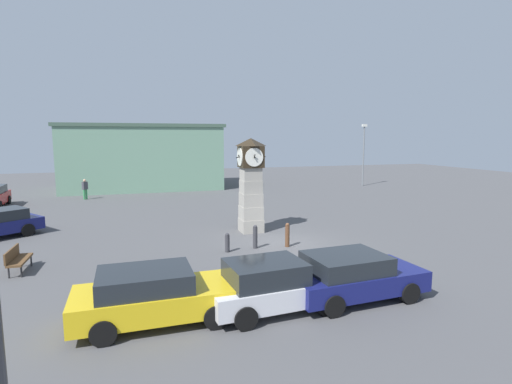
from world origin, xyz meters
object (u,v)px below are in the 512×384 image
(bollard_near_tower, at_px, (227,242))
(bollard_far_row, at_px, (287,235))
(car_by_building, at_px, (352,275))
(pedestrian_crossing_lot, at_px, (85,188))
(clock_tower, at_px, (251,184))
(car_near_tower, at_px, (272,285))
(bollard_mid_row, at_px, (255,236))
(bench, at_px, (17,258))
(car_navy_sedan, at_px, (155,295))
(street_lamp_near_road, at_px, (364,150))

(bollard_near_tower, bearing_deg, bollard_far_row, -0.10)
(car_by_building, relative_size, pedestrian_crossing_lot, 2.65)
(clock_tower, xyz_separation_m, pedestrian_crossing_lot, (-9.40, 14.45, -1.59))
(car_near_tower, bearing_deg, bollard_mid_row, 76.60)
(clock_tower, distance_m, bollard_mid_row, 3.77)
(bench, bearing_deg, bollard_mid_row, 2.43)
(clock_tower, height_order, car_navy_sedan, clock_tower)
(bollard_near_tower, height_order, car_navy_sedan, car_navy_sedan)
(bollard_near_tower, bearing_deg, street_lamp_near_road, 45.24)
(clock_tower, bearing_deg, bollard_near_tower, -122.06)
(bollard_near_tower, xyz_separation_m, car_navy_sedan, (-3.39, -5.82, 0.33))
(bollard_mid_row, height_order, pedestrian_crossing_lot, pedestrian_crossing_lot)
(bollard_far_row, relative_size, bench, 0.68)
(car_navy_sedan, height_order, car_near_tower, car_near_tower)
(pedestrian_crossing_lot, bearing_deg, street_lamp_near_road, 2.41)
(car_by_building, distance_m, street_lamp_near_road, 29.84)
(car_by_building, bearing_deg, clock_tower, 92.41)
(car_near_tower, relative_size, car_by_building, 0.92)
(car_near_tower, bearing_deg, car_navy_sedan, 175.30)
(bollard_mid_row, height_order, car_near_tower, car_near_tower)
(bollard_far_row, height_order, car_navy_sedan, car_navy_sedan)
(bollard_near_tower, height_order, car_near_tower, car_near_tower)
(bollard_mid_row, relative_size, car_near_tower, 0.27)
(bollard_near_tower, xyz_separation_m, street_lamp_near_road, (18.71, 18.87, 3.17))
(bollard_mid_row, relative_size, bollard_far_row, 0.97)
(bollard_near_tower, bearing_deg, car_near_tower, -91.60)
(clock_tower, bearing_deg, bench, -160.71)
(car_near_tower, bearing_deg, bollard_near_tower, 88.40)
(clock_tower, height_order, bench, clock_tower)
(car_navy_sedan, xyz_separation_m, street_lamp_near_road, (22.09, 24.68, 2.84))
(bollard_far_row, relative_size, pedestrian_crossing_lot, 0.67)
(clock_tower, xyz_separation_m, car_near_tower, (-2.25, -9.40, -1.77))
(bollard_far_row, relative_size, street_lamp_near_road, 0.18)
(car_by_building, bearing_deg, car_near_tower, -178.50)
(bollard_near_tower, distance_m, car_navy_sedan, 6.74)
(bollard_near_tower, relative_size, bollard_far_row, 0.77)
(bollard_mid_row, xyz_separation_m, car_by_building, (1.14, -6.21, 0.19))
(bollard_near_tower, xyz_separation_m, bollard_mid_row, (1.33, 0.20, 0.11))
(bollard_near_tower, height_order, pedestrian_crossing_lot, pedestrian_crossing_lot)
(car_near_tower, height_order, pedestrian_crossing_lot, pedestrian_crossing_lot)
(car_navy_sedan, relative_size, pedestrian_crossing_lot, 2.71)
(bollard_mid_row, distance_m, car_navy_sedan, 7.65)
(car_navy_sedan, relative_size, car_near_tower, 1.11)
(bench, bearing_deg, bollard_near_tower, 1.40)
(car_navy_sedan, relative_size, street_lamp_near_road, 0.71)
(bollard_mid_row, xyz_separation_m, pedestrian_crossing_lot, (-8.65, 17.57, 0.39))
(car_navy_sedan, distance_m, pedestrian_crossing_lot, 23.91)
(car_by_building, bearing_deg, pedestrian_crossing_lot, 112.38)
(car_by_building, distance_m, pedestrian_crossing_lot, 25.72)
(bollard_far_row, bearing_deg, bollard_near_tower, 179.90)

